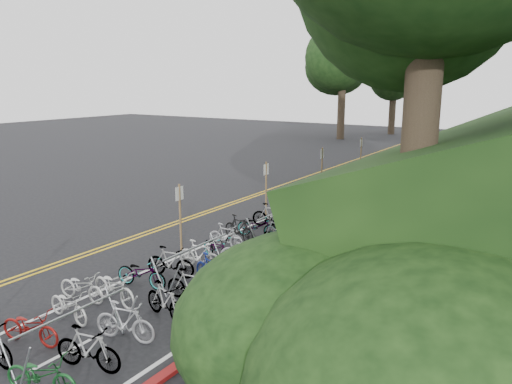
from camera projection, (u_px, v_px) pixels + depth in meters
ground at (54, 294)px, 14.69m from camera, size 120.00×120.00×0.00m
road_markings at (256, 219)px, 22.65m from camera, size 7.47×80.00×0.01m
red_curb at (379, 225)px, 21.54m from camera, size 0.25×28.00×0.10m
bike_rack_front at (73, 325)px, 11.02m from camera, size 1.14×2.97×1.17m
bike_racks_rest at (331, 195)px, 23.61m from camera, size 1.14×23.00×1.17m
signposts_rest at (297, 175)px, 25.57m from camera, size 0.08×18.40×2.50m
bike_front at (82, 287)px, 14.14m from camera, size 0.73×1.67×0.85m
bike_valet at (192, 266)px, 15.55m from camera, size 3.19×14.23×1.05m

